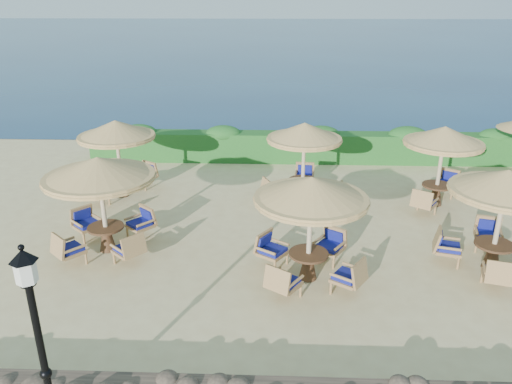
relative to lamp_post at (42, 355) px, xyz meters
name	(u,v)px	position (x,y,z in m)	size (l,w,h in m)	color
ground	(323,241)	(4.80, 6.80, -1.55)	(120.00, 120.00, 0.00)	#D5C287
sea	(284,37)	(4.80, 76.80, -1.55)	(160.00, 160.00, 0.00)	#0B2448
hedge	(308,147)	(4.80, 14.00, -0.95)	(18.00, 0.90, 1.20)	#184D1B
lamp_post	(42,355)	(0.00, 0.00, 0.00)	(0.44, 0.44, 3.31)	black
cafe_set_0	(101,187)	(-1.10, 6.07, 0.30)	(2.90, 2.90, 2.65)	#C5B08A
cafe_set_1	(311,211)	(4.26, 4.81, 0.25)	(2.71, 2.71, 2.65)	#C5B08A
cafe_set_2	(502,204)	(8.93, 5.47, 0.23)	(2.89, 2.89, 2.65)	#C5B08A
cafe_set_3	(117,141)	(-1.82, 9.97, 0.41)	(2.56, 2.72, 2.65)	#C5B08A
cafe_set_4	(304,147)	(4.37, 9.88, 0.28)	(2.76, 2.67, 2.65)	#C5B08A
cafe_set_5	(443,148)	(8.73, 9.58, 0.40)	(2.51, 2.68, 2.65)	#C5B08A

